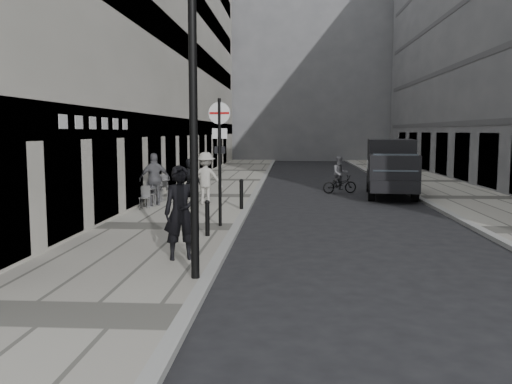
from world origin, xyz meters
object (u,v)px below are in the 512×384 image
at_px(cyclist, 340,179).
at_px(panel_van, 391,164).
at_px(sign_post, 220,145).
at_px(walking_man, 181,213).
at_px(lamppost, 193,96).

bearing_deg(cyclist, panel_van, -39.94).
xyz_separation_m(sign_post, cyclist, (4.33, 9.74, -1.80)).
distance_m(walking_man, sign_post, 4.39).
relative_size(walking_man, panel_van, 0.37).
bearing_deg(cyclist, walking_man, -123.29).
distance_m(sign_post, cyclist, 10.81).
height_order(sign_post, panel_van, sign_post).
bearing_deg(panel_van, sign_post, -119.72).
xyz_separation_m(lamppost, panel_van, (6.22, 14.38, -2.08)).
relative_size(walking_man, cyclist, 1.16).
xyz_separation_m(walking_man, lamppost, (0.56, -1.48, 2.36)).
distance_m(lamppost, cyclist, 16.17).
bearing_deg(walking_man, lamppost, -86.85).
bearing_deg(cyclist, sign_post, -128.85).
distance_m(walking_man, panel_van, 14.58).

